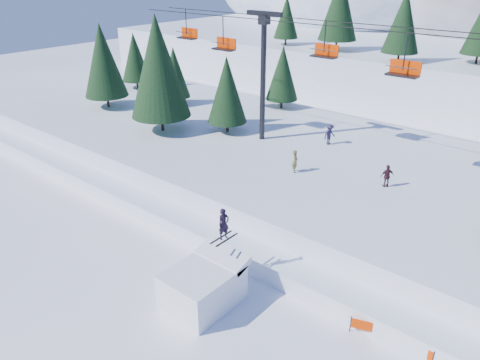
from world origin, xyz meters
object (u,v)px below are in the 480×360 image
Objects in this scene: jump_kicker at (204,284)px; banner_far at (403,341)px; chairlift at (385,75)px; banner_near at (381,330)px.

banner_far is at bearing 19.86° from jump_kicker.
chairlift is 17.03m from banner_near.
banner_near is at bearing 22.42° from jump_kicker.
jump_kicker is 0.11× the size of chairlift.
chairlift reaches higher than banner_far.
jump_kicker is at bearing -94.82° from chairlift.
chairlift is at bearing 121.39° from banner_far.
banner_far is (7.90, -12.94, -8.78)m from chairlift.
jump_kicker is 1.73× the size of banner_far.
jump_kicker is at bearing -157.58° from banner_near.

